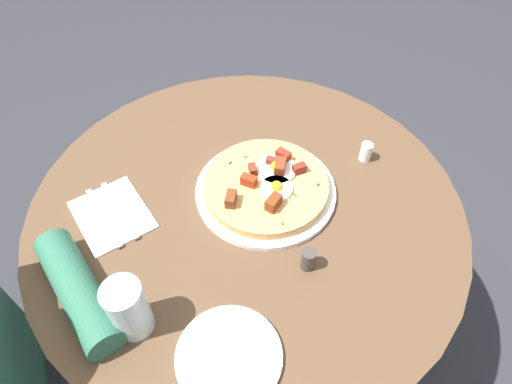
% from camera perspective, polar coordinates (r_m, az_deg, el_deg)
% --- Properties ---
extents(ground_plane, '(6.00, 6.00, 0.00)m').
position_cam_1_polar(ground_plane, '(1.59, -0.80, -18.07)').
color(ground_plane, '#2D2D33').
extents(dining_table, '(0.95, 0.95, 0.73)m').
position_cam_1_polar(dining_table, '(1.10, -1.12, -7.13)').
color(dining_table, brown).
rests_on(dining_table, ground_plane).
extents(pizza_plate, '(0.31, 0.31, 0.01)m').
position_cam_1_polar(pizza_plate, '(0.97, 1.25, 0.19)').
color(pizza_plate, white).
rests_on(pizza_plate, dining_table).
extents(breakfast_pizza, '(0.27, 0.27, 0.05)m').
position_cam_1_polar(breakfast_pizza, '(0.96, 1.37, 0.99)').
color(breakfast_pizza, tan).
rests_on(breakfast_pizza, pizza_plate).
extents(bread_plate, '(0.18, 0.18, 0.01)m').
position_cam_1_polar(bread_plate, '(0.79, -3.55, -20.62)').
color(bread_plate, silver).
rests_on(bread_plate, dining_table).
extents(napkin, '(0.19, 0.17, 0.00)m').
position_cam_1_polar(napkin, '(0.98, -18.25, -2.81)').
color(napkin, white).
rests_on(napkin, dining_table).
extents(fork, '(0.18, 0.05, 0.00)m').
position_cam_1_polar(fork, '(0.98, -17.37, -2.20)').
color(fork, silver).
rests_on(fork, napkin).
extents(knife, '(0.18, 0.05, 0.00)m').
position_cam_1_polar(knife, '(0.98, -19.26, -3.11)').
color(knife, silver).
rests_on(knife, napkin).
extents(water_glass, '(0.07, 0.07, 0.13)m').
position_cam_1_polar(water_glass, '(0.79, -16.30, -14.39)').
color(water_glass, silver).
rests_on(water_glass, dining_table).
extents(salt_shaker, '(0.03, 0.03, 0.05)m').
position_cam_1_polar(salt_shaker, '(1.06, 14.13, 5.10)').
color(salt_shaker, white).
rests_on(salt_shaker, dining_table).
extents(pepper_shaker, '(0.03, 0.03, 0.05)m').
position_cam_1_polar(pepper_shaker, '(0.85, 6.83, -8.70)').
color(pepper_shaker, '#3F3833').
rests_on(pepper_shaker, dining_table).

